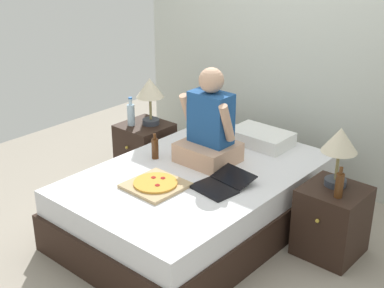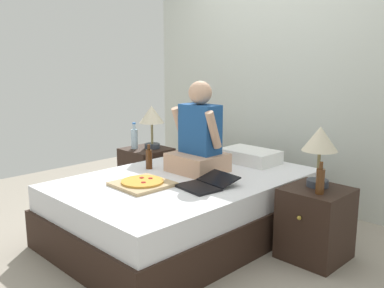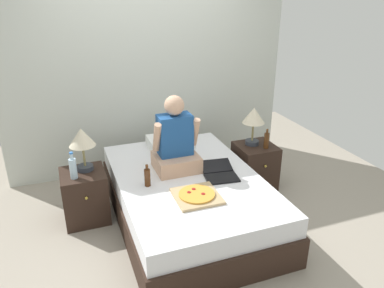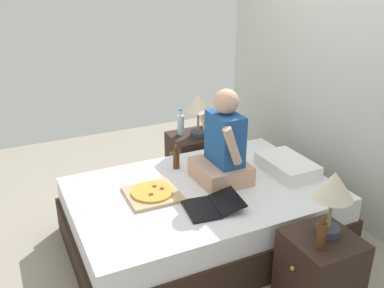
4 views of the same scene
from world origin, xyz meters
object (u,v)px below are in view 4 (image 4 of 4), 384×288
(person_seated, at_px, (223,148))
(laptop, at_px, (210,206))
(water_bottle, at_px, (181,124))
(lamp_on_right_nightstand, at_px, (333,190))
(lamp_on_left_nightstand, at_px, (198,105))
(bed, at_px, (202,215))
(beer_bottle, at_px, (321,235))
(nightstand_left, at_px, (192,159))
(beer_bottle_on_bed, at_px, (176,159))
(nightstand_right, at_px, (319,271))
(pizza_box, at_px, (152,193))

(person_seated, xyz_separation_m, laptop, (0.36, -0.31, -0.27))
(water_bottle, xyz_separation_m, lamp_on_right_nightstand, (2.03, 0.14, 0.22))
(lamp_on_left_nightstand, bearing_deg, bed, -24.46)
(beer_bottle, distance_m, laptop, 0.85)
(lamp_on_left_nightstand, height_order, person_seated, person_seated)
(nightstand_left, distance_m, lamp_on_left_nightstand, 0.60)
(bed, bearing_deg, beer_bottle, 14.90)
(lamp_on_left_nightstand, height_order, lamp_on_right_nightstand, same)
(beer_bottle, xyz_separation_m, beer_bottle_on_bed, (-1.48, -0.32, -0.04))
(lamp_on_left_nightstand, height_order, water_bottle, lamp_on_left_nightstand)
(bed, height_order, nightstand_right, nightstand_right)
(lamp_on_left_nightstand, relative_size, laptop, 0.99)
(lamp_on_right_nightstand, distance_m, person_seated, 1.04)
(lamp_on_left_nightstand, relative_size, beer_bottle_on_bed, 2.05)
(nightstand_left, xyz_separation_m, laptop, (1.30, -0.48, 0.26))
(beer_bottle_on_bed, bearing_deg, nightstand_right, 16.74)
(laptop, xyz_separation_m, beer_bottle_on_bed, (-0.73, 0.05, 0.07))
(nightstand_right, bearing_deg, pizza_box, -143.13)
(lamp_on_left_nightstand, xyz_separation_m, beer_bottle, (2.01, -0.15, -0.23))
(nightstand_right, relative_size, beer_bottle_on_bed, 2.45)
(nightstand_right, bearing_deg, person_seated, -170.88)
(lamp_on_left_nightstand, bearing_deg, laptop, -22.77)
(pizza_box, bearing_deg, person_seated, 89.61)
(beer_bottle_on_bed, bearing_deg, beer_bottle, 12.36)
(bed, xyz_separation_m, nightstand_right, (0.99, 0.38, 0.02))
(person_seated, distance_m, pizza_box, 0.67)
(person_seated, height_order, laptop, person_seated)
(lamp_on_left_nightstand, xyz_separation_m, person_seated, (0.89, -0.22, -0.07))
(water_bottle, xyz_separation_m, nightstand_right, (2.06, 0.09, -0.38))
(bed, height_order, beer_bottle_on_bed, beer_bottle_on_bed)
(nightstand_right, height_order, beer_bottle, beer_bottle)
(beer_bottle_on_bed, bearing_deg, nightstand_left, 143.16)
(laptop, xyz_separation_m, pizza_box, (-0.37, -0.31, -0.00))
(nightstand_left, height_order, pizza_box, pizza_box)
(bed, relative_size, nightstand_left, 3.96)
(water_bottle, xyz_separation_m, laptop, (1.38, -0.39, -0.13))
(nightstand_right, height_order, lamp_on_right_nightstand, lamp_on_right_nightstand)
(lamp_on_left_nightstand, relative_size, beer_bottle, 1.96)
(nightstand_left, xyz_separation_m, pizza_box, (0.93, -0.79, 0.25))
(beer_bottle, xyz_separation_m, laptop, (-0.75, -0.38, -0.11))
(pizza_box, bearing_deg, beer_bottle, 31.54)
(water_bottle, relative_size, beer_bottle, 1.20)
(bed, distance_m, lamp_on_right_nightstand, 1.22)
(nightstand_left, distance_m, beer_bottle_on_bed, 0.78)
(lamp_on_left_nightstand, bearing_deg, person_seated, -13.71)
(person_seated, xyz_separation_m, beer_bottle_on_bed, (-0.37, -0.26, -0.20))
(lamp_on_right_nightstand, distance_m, pizza_box, 1.36)
(bed, bearing_deg, person_seated, 104.65)
(beer_bottle, relative_size, pizza_box, 0.56)
(water_bottle, distance_m, nightstand_right, 2.09)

